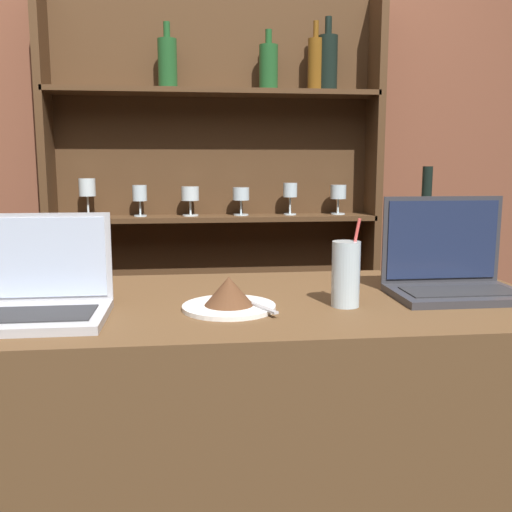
{
  "coord_description": "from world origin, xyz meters",
  "views": [
    {
      "loc": [
        -0.0,
        -1.0,
        1.31
      ],
      "look_at": [
        0.15,
        0.37,
        1.09
      ],
      "focal_mm": 40.0,
      "sensor_mm": 36.0,
      "label": 1
    }
  ],
  "objects": [
    {
      "name": "bar_counter",
      "position": [
        0.0,
        0.33,
        0.5
      ],
      "size": [
        1.72,
        0.67,
        0.99
      ],
      "color": "brown",
      "rests_on": "ground_plane"
    },
    {
      "name": "back_wall",
      "position": [
        0.0,
        1.45,
        1.35
      ],
      "size": [
        7.0,
        0.06,
        2.7
      ],
      "color": "brown",
      "rests_on": "ground_plane"
    },
    {
      "name": "back_shelf",
      "position": [
        0.12,
        1.37,
        1.05
      ],
      "size": [
        1.34,
        0.18,
        1.99
      ],
      "color": "#472D19",
      "rests_on": "ground_plane"
    },
    {
      "name": "laptop_near",
      "position": [
        -0.34,
        0.23,
        1.04
      ],
      "size": [
        0.31,
        0.23,
        0.22
      ],
      "color": "#ADADB2",
      "rests_on": "bar_counter"
    },
    {
      "name": "laptop_far",
      "position": [
        0.64,
        0.33,
        1.05
      ],
      "size": [
        0.32,
        0.21,
        0.24
      ],
      "color": "#333338",
      "rests_on": "bar_counter"
    },
    {
      "name": "cake_plate",
      "position": [
        0.08,
        0.25,
        1.02
      ],
      "size": [
        0.21,
        0.21,
        0.07
      ],
      "color": "white",
      "rests_on": "bar_counter"
    },
    {
      "name": "water_glass",
      "position": [
        0.35,
        0.24,
        1.07
      ],
      "size": [
        0.06,
        0.06,
        0.2
      ],
      "color": "silver",
      "rests_on": "bar_counter"
    },
    {
      "name": "wine_bottle_dark",
      "position": [
        0.65,
        0.53,
        1.11
      ],
      "size": [
        0.08,
        0.08,
        0.32
      ],
      "color": "black",
      "rests_on": "bar_counter"
    }
  ]
}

